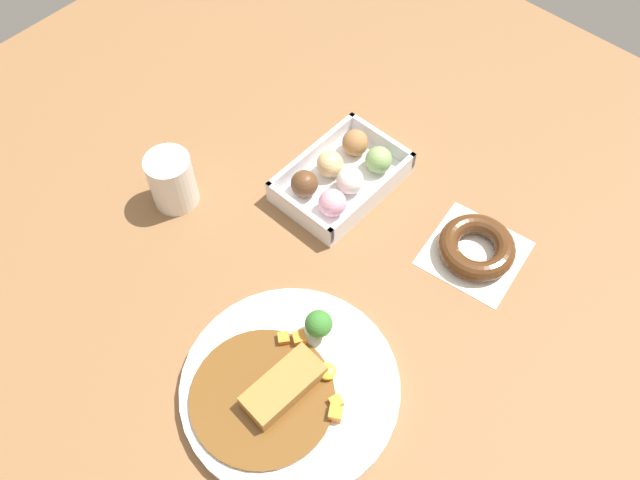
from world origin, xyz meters
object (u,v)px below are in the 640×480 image
donut_box (342,176)px  chocolate_ring_donut (476,248)px  curry_plate (288,386)px  coffee_mug (172,181)px

donut_box → chocolate_ring_donut: 0.24m
curry_plate → donut_box: curry_plate is taller
curry_plate → coffee_mug: bearing=-107.2°
chocolate_ring_donut → coffee_mug: (0.24, -0.41, 0.03)m
coffee_mug → chocolate_ring_donut: bearing=119.9°
curry_plate → donut_box: size_ratio=1.42×
donut_box → chocolate_ring_donut: bearing=99.1°
curry_plate → donut_box: bearing=-150.1°
donut_box → coffee_mug: coffee_mug is taller
donut_box → coffee_mug: (0.20, -0.18, 0.02)m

